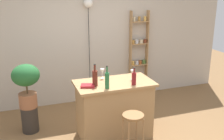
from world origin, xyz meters
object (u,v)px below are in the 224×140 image
cookbook (88,86)px  pendant_globe_light (88,5)px  wine_glass_left (95,76)px  wine_glass_center (133,73)px  plant_stool (30,119)px  wine_glass_right (102,72)px  bottle_sauce_amber (95,78)px  potted_plant (26,81)px  bar_stool (133,126)px  bottle_vinegar (134,78)px  bottle_soda_blue (107,80)px  spice_shelf (139,54)px

cookbook → pendant_globe_light: (0.45, 1.61, 1.09)m
wine_glass_left → wine_glass_center: 0.63m
plant_stool → wine_glass_left: size_ratio=2.80×
wine_glass_right → pendant_globe_light: 1.63m
bottle_sauce_amber → wine_glass_right: bearing=54.9°
potted_plant → wine_glass_left: 1.16m
wine_glass_center → cookbook: bearing=-173.0°
plant_stool → potted_plant: (0.00, 0.00, 0.69)m
potted_plant → wine_glass_right: 1.27m
bar_stool → potted_plant: (-1.38, 1.24, 0.43)m
plant_stool → bottle_vinegar: size_ratio=1.64×
bar_stool → wine_glass_left: size_ratio=4.08×
bottle_sauce_amber → wine_glass_center: size_ratio=2.11×
plant_stool → bottle_soda_blue: (1.13, -0.83, 0.86)m
spice_shelf → pendant_globe_light: 1.56m
bar_stool → bottle_sauce_amber: bottle_sauce_amber is taller
bar_stool → cookbook: (-0.51, 0.57, 0.48)m
wine_glass_left → wine_glass_right: (0.18, 0.17, 0.00)m
bar_stool → wine_glass_center: 0.92m
plant_stool → bottle_sauce_amber: bottle_sauce_amber is taller
bottle_sauce_amber → wine_glass_right: size_ratio=2.11×
cookbook → pendant_globe_light: 1.99m
wine_glass_right → bottle_vinegar: bearing=-51.4°
wine_glass_center → wine_glass_left: bearing=175.2°
bottle_sauce_amber → wine_glass_right: (0.21, 0.30, -0.01)m
wine_glass_right → cookbook: 0.47m
potted_plant → spice_shelf: bearing=20.4°
plant_stool → bottle_sauce_amber: 1.47m
spice_shelf → wine_glass_right: spice_shelf is taller
spice_shelf → wine_glass_right: 1.79m
bottle_sauce_amber → bar_stool: bearing=-56.0°
wine_glass_center → cookbook: size_ratio=0.78×
bottle_soda_blue → bottle_sauce_amber: bottle_soda_blue is taller
wine_glass_center → bar_stool: bearing=-112.2°
cookbook → wine_glass_right: bearing=62.5°
plant_stool → wine_glass_right: 1.51m
pendant_globe_light → wine_glass_right: bearing=-95.4°
plant_stool → wine_glass_right: (1.20, -0.36, 0.84)m
bottle_soda_blue → bottle_sauce_amber: bearing=129.9°
wine_glass_right → wine_glass_left: bearing=-137.3°
potted_plant → bottle_sauce_amber: size_ratio=2.17×
potted_plant → pendant_globe_light: (1.33, 0.93, 1.14)m
bottle_soda_blue → bottle_sauce_amber: 0.22m
bottle_soda_blue → wine_glass_left: bottle_soda_blue is taller
bottle_soda_blue → cookbook: bearing=149.3°
wine_glass_right → pendant_globe_light: size_ratio=0.07×
spice_shelf → wine_glass_right: size_ratio=11.77×
potted_plant → bottle_vinegar: bearing=-27.5°
spice_shelf → bottle_soda_blue: bearing=-127.3°
plant_stool → wine_glass_right: size_ratio=2.80×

